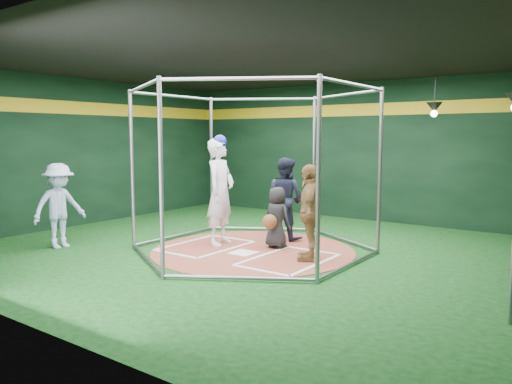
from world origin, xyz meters
The scene contains 12 objects.
room_shell centered at (0.00, 0.01, 1.75)m, with size 10.10×9.10×3.53m.
clay_disc centered at (0.00, 0.00, 0.01)m, with size 3.80×3.80×0.01m, color brown.
home_plate centered at (0.00, -0.30, 0.02)m, with size 0.43×0.43×0.01m, color white.
batter_box_left centered at (-0.95, -0.25, 0.02)m, with size 1.17×1.77×0.01m.
batter_box_right centered at (0.95, -0.25, 0.02)m, with size 1.17×1.77×0.01m.
batting_cage centered at (0.00, 0.00, 1.50)m, with size 4.05×4.67×3.00m.
pendant_lamp_near centered at (2.20, 3.60, 2.74)m, with size 0.34×0.34×0.90m.
batter_figure centered at (-0.81, 0.04, 1.07)m, with size 0.64×0.84×2.15m.
visitor_leopard centered at (1.22, -0.03, 0.84)m, with size 0.97×0.40×1.66m, color tan.
catcher_figure centered at (0.25, 0.42, 0.59)m, with size 0.61×0.60×1.17m.
umpire centered at (-0.07, 1.22, 0.86)m, with size 0.82×0.64×1.69m, color black.
bystander_blue centered at (-3.17, -1.95, 0.81)m, with size 1.05×0.60×1.63m, color #A0B3D3.
Camera 1 is at (5.40, -7.42, 2.14)m, focal length 35.00 mm.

